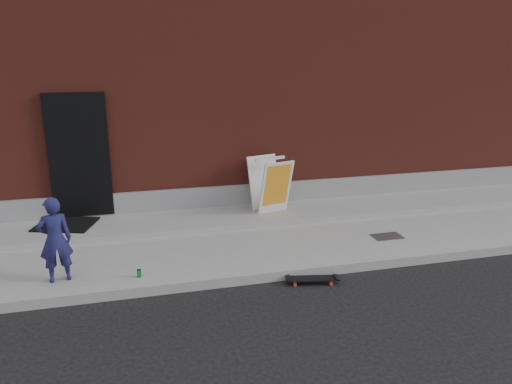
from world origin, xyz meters
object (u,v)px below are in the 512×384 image
object	(u,v)px
pizza_sign	(271,184)
skateboard	(312,279)
child	(55,240)
soda_can	(139,273)

from	to	relation	value
pizza_sign	skateboard	bearing A→B (deg)	-92.51
child	soda_can	world-z (taller)	child
skateboard	pizza_sign	world-z (taller)	pizza_sign
pizza_sign	soda_can	distance (m)	3.36
child	skateboard	bearing A→B (deg)	157.51
skateboard	child	bearing A→B (deg)	168.98
child	pizza_sign	xyz separation A→B (m)	(3.62, 1.96, 0.01)
skateboard	pizza_sign	distance (m)	2.74
child	pizza_sign	size ratio (longest dim) A/B	1.17
pizza_sign	soda_can	size ratio (longest dim) A/B	9.09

